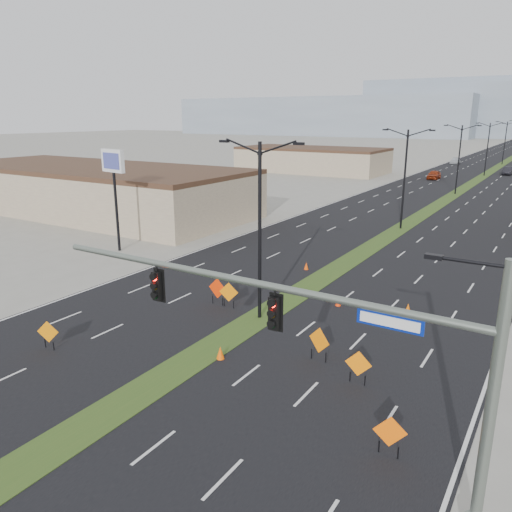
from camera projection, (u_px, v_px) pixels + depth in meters
The scene contains 27 objects.
ground at pixel (96, 421), 19.12m from camera, with size 600.00×600.00×0.00m, color gray.
road_surface at pixel (487, 174), 100.79m from camera, with size 25.00×400.00×0.02m, color black.
median_strip at pixel (487, 174), 100.79m from camera, with size 2.00×400.00×0.04m, color #2C4E1C.
building_sw_near at pixel (92, 191), 60.77m from camera, with size 40.00×16.00×5.00m, color tan.
building_sw_far at pixel (312, 161), 104.23m from camera, with size 30.00×14.00×4.50m, color tan.
mesa_west at pixel (321, 116), 305.95m from camera, with size 180.00×50.00×22.00m, color gray.
mesa_backdrop at pixel (491, 108), 291.41m from camera, with size 140.00×50.00×32.00m, color gray.
signal_mast at pixel (328, 339), 15.09m from camera, with size 16.30×0.60×8.00m.
streetlight_0 at pixel (260, 227), 27.45m from camera, with size 5.15×0.24×10.02m.
streetlight_1 at pixel (405, 176), 50.32m from camera, with size 5.15×0.24×10.02m.
streetlight_2 at pixel (459, 157), 73.18m from camera, with size 5.15×0.24×10.02m.
streetlight_3 at pixel (487, 148), 96.05m from camera, with size 5.15×0.24×10.02m.
streetlight_4 at pixel (505, 141), 118.92m from camera, with size 5.15×0.24×10.02m.
car_left at pixel (434, 175), 91.99m from camera, with size 1.93×4.79×1.63m, color maroon.
car_mid at pixel (508, 171), 99.05m from camera, with size 1.65×4.73×1.56m, color black.
car_far at pixel (455, 161), 121.52m from camera, with size 2.01×4.94×1.43m, color silver.
construction_sign_0 at pixel (48, 333), 24.82m from camera, with size 1.05×0.48×1.50m.
construction_sign_1 at pixel (217, 289), 30.66m from camera, with size 1.30×0.09×1.72m.
construction_sign_2 at pixel (229, 293), 30.22m from camera, with size 1.16×0.39×1.60m.
construction_sign_3 at pixel (319, 341), 23.58m from camera, with size 1.22×0.47×1.71m.
construction_sign_4 at pixel (390, 433), 16.94m from camera, with size 1.12×0.38×1.54m.
construction_sign_5 at pixel (358, 365), 21.56m from camera, with size 1.17×0.17×1.56m.
cone_0 at pixel (220, 353), 23.93m from camera, with size 0.40×0.40×0.66m, color #FF5905.
cone_1 at pixel (338, 301), 30.66m from camera, with size 0.36×0.36×0.60m, color #FF3405.
cone_2 at pixel (408, 308), 29.47m from camera, with size 0.38×0.38×0.64m, color #E96004.
cone_3 at pixel (306, 266), 37.90m from camera, with size 0.35×0.35×0.58m, color #F24605.
pole_sign_west at pixel (113, 169), 41.50m from camera, with size 2.84×0.82×8.64m.
Camera 1 is at (14.04, -10.90, 11.29)m, focal length 35.00 mm.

